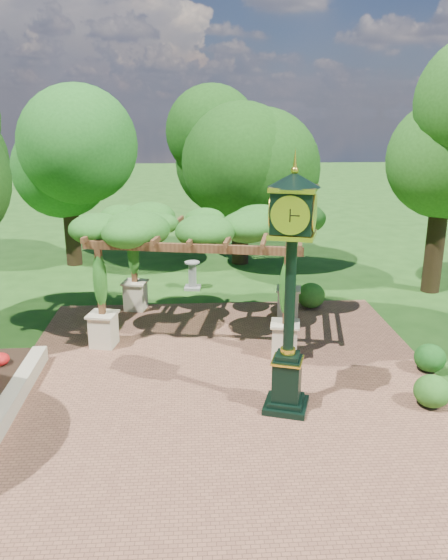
{
  "coord_description": "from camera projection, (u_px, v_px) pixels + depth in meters",
  "views": [
    {
      "loc": [
        -0.78,
        -9.86,
        5.99
      ],
      "look_at": [
        0.0,
        2.5,
        2.2
      ],
      "focal_mm": 35.0,
      "sensor_mm": 36.0,
      "label": 1
    }
  ],
  "objects": [
    {
      "name": "ground",
      "position": [
        232.0,
        418.0,
        11.21
      ],
      "size": [
        120.0,
        120.0,
        0.0
      ],
      "primitive_type": "plane",
      "color": "#1E4714",
      "rests_on": "ground"
    },
    {
      "name": "brick_plaza",
      "position": [
        228.0,
        393.0,
        12.16
      ],
      "size": [
        10.0,
        12.0,
        0.04
      ],
      "primitive_type": "cube",
      "color": "brown",
      "rests_on": "ground"
    },
    {
      "name": "border_wall",
      "position": [
        10.0,
        404.0,
        11.35
      ],
      "size": [
        0.35,
        5.0,
        0.4
      ],
      "primitive_type": "cube",
      "color": "#C6B793",
      "rests_on": "ground"
    },
    {
      "name": "pedestal_clock",
      "position": [
        291.0,
        273.0,
        10.64
      ],
      "size": [
        1.25,
        1.25,
        5.02
      ],
      "rotation": [
        0.0,
        0.0,
        -0.32
      ],
      "color": "black",
      "rests_on": "brick_plaza"
    },
    {
      "name": "pergola",
      "position": [
        201.0,
        233.0,
        14.82
      ],
      "size": [
        6.15,
        4.53,
        3.5
      ],
      "rotation": [
        0.0,
        0.0,
        -0.21
      ],
      "color": "beige",
      "rests_on": "brick_plaza"
    },
    {
      "name": "sundial",
      "position": [
        192.0,
        277.0,
        19.3
      ],
      "size": [
        0.61,
        0.61,
        1.0
      ],
      "rotation": [
        0.0,
        0.0,
        -0.11
      ],
      "color": "gray",
      "rests_on": "ground"
    },
    {
      "name": "shrub_front",
      "position": [
        432.0,
        391.0,
        11.49
      ],
      "size": [
        0.94,
        0.94,
        0.69
      ],
      "primitive_type": "ellipsoid",
      "rotation": [
        0.0,
        0.0,
        -0.25
      ],
      "color": "#265B1A",
      "rests_on": "brick_plaza"
    },
    {
      "name": "shrub_mid",
      "position": [
        430.0,
        358.0,
        13.08
      ],
      "size": [
        0.77,
        0.77,
        0.67
      ],
      "primitive_type": "ellipsoid",
      "rotation": [
        0.0,
        0.0,
        0.03
      ],
      "color": "#154814",
      "rests_on": "brick_plaza"
    },
    {
      "name": "shrub_back",
      "position": [
        311.0,
        295.0,
        17.35
      ],
      "size": [
        0.94,
        0.94,
        0.8
      ],
      "primitive_type": "ellipsoid",
      "rotation": [
        0.0,
        0.0,
        0.05
      ],
      "color": "#2B631C",
      "rests_on": "brick_plaza"
    },
    {
      "name": "tree_west_far",
      "position": [
        66.0,
        150.0,
        21.25
      ],
      "size": [
        4.21,
        4.21,
        6.73
      ],
      "color": "black",
      "rests_on": "ground"
    },
    {
      "name": "tree_north",
      "position": [
        241.0,
        142.0,
        21.38
      ],
      "size": [
        4.61,
        4.61,
        7.16
      ],
      "color": "#302113",
      "rests_on": "ground"
    },
    {
      "name": "tree_east_far",
      "position": [
        448.0,
        134.0,
        17.64
      ],
      "size": [
        3.85,
        3.85,
        7.81
      ],
      "color": "black",
      "rests_on": "ground"
    }
  ]
}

